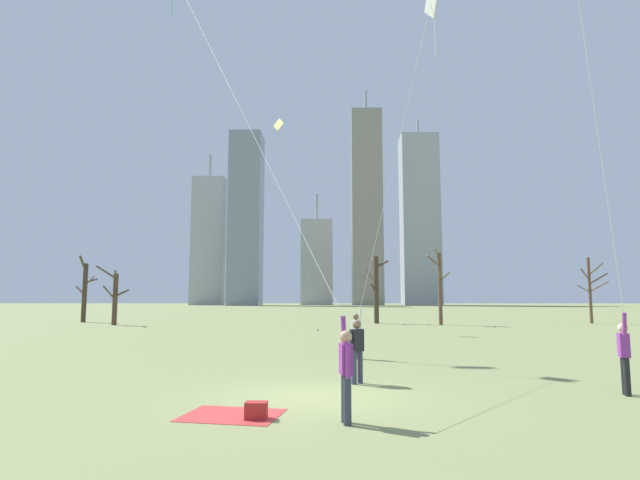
{
  "coord_description": "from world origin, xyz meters",
  "views": [
    {
      "loc": [
        0.32,
        -11.65,
        2.2
      ],
      "look_at": [
        0.0,
        6.0,
        4.22
      ],
      "focal_mm": 28.51,
      "sensor_mm": 36.0,
      "label": 1
    }
  ],
  "objects": [
    {
      "name": "ground_plane",
      "position": [
        0.0,
        0.0,
        0.0
      ],
      "size": [
        400.0,
        400.0,
        0.0
      ],
      "primitive_type": "plane",
      "color": "#848E56"
    },
    {
      "name": "distant_kite_high_overhead_yellow",
      "position": [
        -3.19,
        24.34,
        13.78
      ],
      "size": [
        3.39,
        1.75,
        15.44
      ],
      "color": "yellow",
      "rests_on": "ground"
    },
    {
      "name": "picnic_spot",
      "position": [
        -1.23,
        -2.0,
        0.09
      ],
      "size": [
        2.02,
        1.69,
        0.31
      ],
      "color": "#CC3838",
      "rests_on": "ground"
    },
    {
      "name": "skyline_tall_tower",
      "position": [
        -3.7,
        152.75,
        13.75
      ],
      "size": [
        10.18,
        7.97,
        36.16
      ],
      "color": "#B2B2B7",
      "rests_on": "ground"
    },
    {
      "name": "kite_flyer_foreground_left_teal",
      "position": [
        -0.47,
        -0.57,
        3.29
      ],
      "size": [
        7.7,
        13.52,
        17.54
      ],
      "color": "#33384C",
      "rests_on": "ground"
    },
    {
      "name": "bare_tree_left_of_center",
      "position": [
        4.41,
        32.94,
        3.12
      ],
      "size": [
        1.85,
        2.4,
        5.83
      ],
      "color": "#423326",
      "rests_on": "ground"
    },
    {
      "name": "kite_flyer_midfield_left_white",
      "position": [
        1.56,
        6.59,
        2.18
      ],
      "size": [
        2.44,
        4.93,
        11.59
      ],
      "color": "black",
      "rests_on": "ground"
    },
    {
      "name": "bare_tree_rightmost",
      "position": [
        -17.25,
        29.81,
        2.33
      ],
      "size": [
        2.76,
        1.9,
        4.85
      ],
      "color": "#4C3828",
      "rests_on": "ground"
    },
    {
      "name": "bare_tree_center",
      "position": [
        -22.09,
        34.58,
        2.93
      ],
      "size": [
        2.08,
        2.71,
        6.05
      ],
      "color": "#423326",
      "rests_on": "ground"
    },
    {
      "name": "bystander_watching_nearby",
      "position": [
        1.04,
        1.75,
        0.9
      ],
      "size": [
        0.4,
        0.38,
        1.62
      ],
      "color": "#33384C",
      "rests_on": "ground"
    },
    {
      "name": "skyline_short_annex",
      "position": [
        -24.72,
        138.89,
        25.95
      ],
      "size": [
        9.42,
        10.52,
        51.91
      ],
      "color": "gray",
      "rests_on": "ground"
    },
    {
      "name": "skyline_wide_slab",
      "position": [
        -38.34,
        148.55,
        20.5
      ],
      "size": [
        10.2,
        5.38,
        48.57
      ],
      "color": "#9EA3AD",
      "rests_on": "ground"
    },
    {
      "name": "kite_flyer_midfield_right_orange",
      "position": [
        6.53,
        -0.36,
        3.27
      ],
      "size": [
        4.97,
        5.92,
        20.29
      ],
      "color": "black",
      "rests_on": "ground"
    },
    {
      "name": "bare_tree_leftmost",
      "position": [
        9.45,
        30.59,
        3.27
      ],
      "size": [
        1.89,
        2.41,
        6.21
      ],
      "color": "brown",
      "rests_on": "ground"
    },
    {
      "name": "skyline_squat_block",
      "position": [
        29.12,
        148.21,
        27.08
      ],
      "size": [
        11.68,
        9.33,
        59.37
      ],
      "color": "#9EA3AD",
      "rests_on": "ground"
    },
    {
      "name": "skyline_mid_tower_left",
      "position": [
        12.04,
        143.82,
        30.49
      ],
      "size": [
        9.4,
        7.27,
        67.87
      ],
      "color": "gray",
      "rests_on": "ground"
    },
    {
      "name": "bare_tree_far_right_edge",
      "position": [
        23.13,
        33.22,
        3.12
      ],
      "size": [
        2.61,
        1.53,
        5.74
      ],
      "color": "brown",
      "rests_on": "ground"
    }
  ]
}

